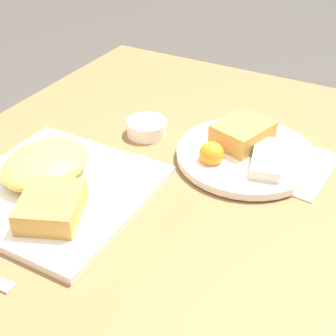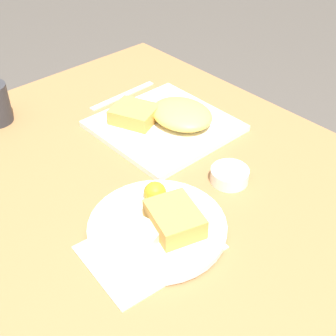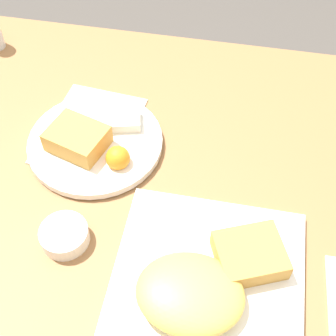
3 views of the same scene
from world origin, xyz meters
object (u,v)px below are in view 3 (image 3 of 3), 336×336
plate_square_near (207,282)px  sauce_ramekin (64,235)px  plate_oval_far (94,141)px  butter_knife (334,320)px

plate_square_near → sauce_ramekin: bearing=170.5°
plate_square_near → plate_oval_far: 0.34m
plate_square_near → plate_oval_far: plate_square_near is taller
plate_square_near → butter_knife: plate_square_near is taller
plate_oval_far → sauce_ramekin: bearing=-87.3°
plate_square_near → sauce_ramekin: plate_square_near is taller
plate_oval_far → sauce_ramekin: plate_oval_far is taller
plate_square_near → butter_knife: 0.19m
plate_square_near → sauce_ramekin: 0.24m
plate_square_near → butter_knife: size_ratio=1.40×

